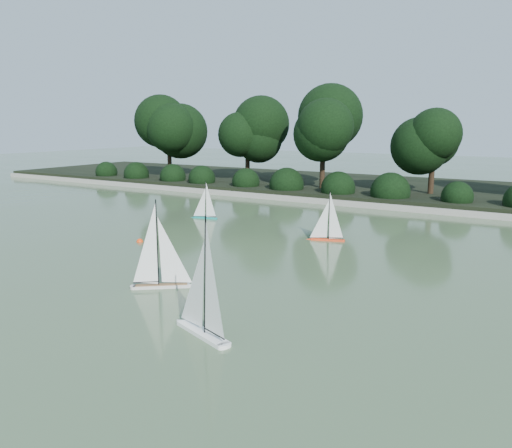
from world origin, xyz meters
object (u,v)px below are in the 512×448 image
at_px(sailboat_white_a, 198,314).
at_px(sailboat_teal, 203,212).
at_px(sailboat_white_b, 166,273).
at_px(race_buoy, 140,242).
at_px(sailboat_orange, 324,232).

distance_m(sailboat_white_a, sailboat_teal, 8.32).
relative_size(sailboat_white_b, race_buoy, 10.09).
distance_m(sailboat_white_a, sailboat_white_b, 2.04).
bearing_deg(sailboat_orange, sailboat_white_a, -82.78).
distance_m(sailboat_teal, race_buoy, 3.26).
bearing_deg(sailboat_white_b, sailboat_white_a, -36.89).
xyz_separation_m(sailboat_white_b, sailboat_orange, (0.89, 4.65, -0.05)).
bearing_deg(sailboat_white_b, race_buoy, 141.36).
distance_m(sailboat_white_b, sailboat_orange, 4.73).
xyz_separation_m(sailboat_orange, sailboat_teal, (-4.23, 0.79, -0.02)).
height_order(sailboat_white_a, sailboat_white_b, sailboat_white_a).
bearing_deg(sailboat_white_a, sailboat_teal, 126.77).
bearing_deg(sailboat_orange, sailboat_teal, 169.42).
bearing_deg(sailboat_orange, sailboat_white_b, -100.83).
bearing_deg(sailboat_white_b, sailboat_orange, 79.17).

